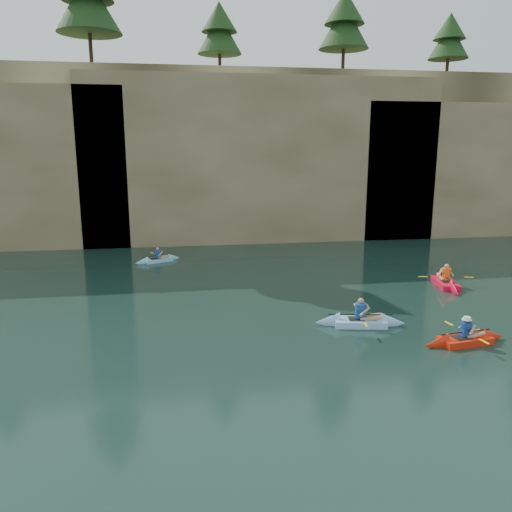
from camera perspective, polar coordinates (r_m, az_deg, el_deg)
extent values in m
plane|color=black|center=(13.70, 9.21, -16.07)|extent=(160.00, 160.00, 0.00)
cube|color=tan|center=(41.58, -3.69, 11.74)|extent=(70.00, 16.00, 12.00)
cube|color=#A18462|center=(34.52, 0.88, 11.12)|extent=(24.00, 2.40, 11.40)
cube|color=black|center=(33.70, -9.07, 3.94)|extent=(3.50, 1.00, 3.20)
cube|color=black|center=(36.39, 13.61, 5.40)|extent=(5.00, 1.00, 4.50)
cube|color=red|center=(18.39, 22.77, -8.82)|extent=(2.51, 1.07, 0.28)
cone|color=red|center=(19.11, 25.46, -8.27)|extent=(0.95, 0.83, 0.73)
cone|color=red|center=(17.72, 19.87, -9.39)|extent=(0.95, 0.83, 0.73)
cube|color=black|center=(18.26, 22.43, -8.58)|extent=(0.61, 0.52, 0.04)
cube|color=navy|center=(18.27, 22.87, -7.72)|extent=(0.34, 0.24, 0.46)
sphere|color=tan|center=(18.16, 22.96, -6.74)|extent=(0.19, 0.19, 0.19)
cylinder|color=black|center=(18.30, 22.85, -8.01)|extent=(1.92, 0.29, 0.04)
cube|color=yellow|center=(18.93, 21.19, -7.19)|extent=(0.13, 0.43, 0.02)
cube|color=yellow|center=(17.69, 24.63, -8.87)|extent=(0.13, 0.43, 0.02)
cylinder|color=white|center=(18.15, 22.97, -6.63)|extent=(0.33, 0.33, 0.09)
cube|color=#98CDFF|center=(19.00, 11.80, -7.38)|extent=(2.68, 1.28, 0.29)
cone|color=#98CDFF|center=(19.25, 15.37, -7.30)|extent=(1.04, 0.95, 0.80)
cone|color=#98CDFF|center=(18.82, 8.14, -7.43)|extent=(1.04, 0.95, 0.80)
cube|color=black|center=(18.93, 11.37, -7.06)|extent=(0.63, 0.59, 0.04)
cube|color=navy|center=(18.86, 11.86, -6.16)|extent=(0.40, 0.30, 0.53)
sphere|color=tan|center=(18.74, 11.91, -5.05)|extent=(0.22, 0.22, 0.22)
cylinder|color=black|center=(18.91, 11.84, -6.56)|extent=(2.32, 0.46, 0.04)
cube|color=yellow|center=(19.91, 11.29, -5.56)|extent=(0.16, 0.43, 0.02)
cube|color=yellow|center=(17.91, 12.45, -7.68)|extent=(0.16, 0.43, 0.02)
cube|color=red|center=(25.40, 20.83, -2.88)|extent=(1.38, 2.88, 0.29)
cone|color=red|center=(26.60, 19.99, -2.14)|extent=(0.98, 1.12, 0.80)
cone|color=red|center=(24.22, 21.76, -3.68)|extent=(0.98, 1.12, 0.80)
cube|color=black|center=(25.24, 20.95, -2.71)|extent=(0.60, 0.64, 0.04)
cube|color=#FE5C15|center=(25.30, 20.90, -1.95)|extent=(0.30, 0.40, 0.53)
sphere|color=tan|center=(25.21, 20.97, -1.10)|extent=(0.22, 0.22, 0.22)
cylinder|color=black|center=(25.33, 20.88, -2.25)|extent=(0.52, 2.31, 0.04)
cube|color=yellow|center=(25.02, 18.53, -2.25)|extent=(0.43, 0.16, 0.02)
cube|color=yellow|center=(25.69, 23.17, -2.25)|extent=(0.43, 0.16, 0.02)
cube|color=#8CCEEA|center=(29.19, -11.13, -0.42)|extent=(2.21, 1.51, 0.23)
cone|color=#8CCEEA|center=(29.59, -9.35, -0.18)|extent=(0.95, 0.90, 0.64)
cone|color=#8CCEEA|center=(28.83, -12.96, -0.67)|extent=(0.95, 0.90, 0.64)
cube|color=black|center=(29.12, -11.41, -0.29)|extent=(0.67, 0.59, 0.04)
cube|color=#1C3F9B|center=(29.12, -11.16, 0.21)|extent=(0.34, 0.29, 0.43)
sphere|color=tan|center=(29.06, -11.18, 0.80)|extent=(0.18, 0.18, 0.18)
cylinder|color=black|center=(29.14, -11.15, 0.07)|extent=(1.71, 0.83, 0.04)
cube|color=yellow|center=(29.90, -11.79, 0.36)|extent=(0.25, 0.41, 0.02)
cube|color=yellow|center=(28.39, -10.48, -0.23)|extent=(0.25, 0.41, 0.02)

